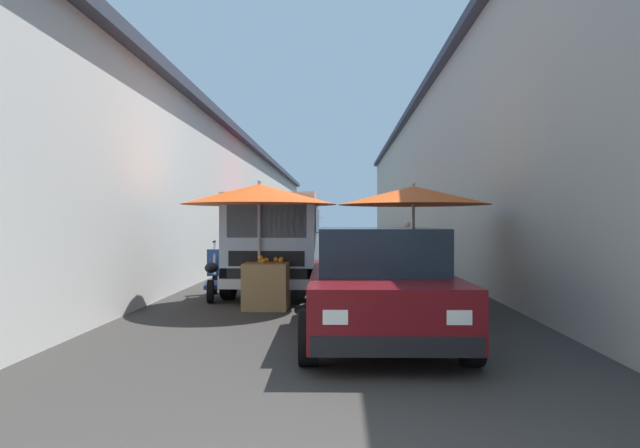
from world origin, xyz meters
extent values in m
plane|color=#33302D|center=(13.50, 0.00, 0.00)|extent=(90.00, 90.00, 0.00)
cube|color=silver|center=(15.75, 6.78, 2.19)|extent=(49.50, 7.00, 4.38)
cube|color=#383D4C|center=(15.75, 6.78, 4.50)|extent=(49.80, 7.50, 0.24)
cube|color=#A39E93|center=(15.75, -6.78, 3.02)|extent=(49.50, 7.00, 6.03)
cube|color=#383D4C|center=(15.75, -6.78, 6.15)|extent=(49.80, 7.50, 0.24)
cylinder|color=#9E9EA3|center=(14.59, 1.69, 1.05)|extent=(0.06, 0.06, 2.09)
cone|color=red|center=(14.59, 1.69, 1.87)|extent=(2.81, 2.81, 0.44)
sphere|color=#9E9EA3|center=(14.59, 1.69, 2.13)|extent=(0.07, 0.07, 0.07)
cube|color=#9E7547|center=(14.80, 1.50, 0.38)|extent=(0.98, 0.61, 0.77)
sphere|color=orange|center=(14.77, 1.30, 0.81)|extent=(0.09, 0.09, 0.09)
sphere|color=orange|center=(14.56, 1.36, 0.87)|extent=(0.09, 0.09, 0.09)
sphere|color=orange|center=(14.79, 1.41, 0.81)|extent=(0.09, 0.09, 0.09)
cylinder|color=#9E9EA3|center=(6.93, 1.22, 1.11)|extent=(0.06, 0.06, 2.22)
cone|color=#D84C14|center=(6.93, 1.22, 2.03)|extent=(2.81, 2.81, 0.38)
sphere|color=#9E9EA3|center=(6.93, 1.22, 2.26)|extent=(0.07, 0.07, 0.07)
cube|color=#9E7547|center=(6.74, 1.05, 0.40)|extent=(0.87, 0.77, 0.81)
sphere|color=orange|center=(6.57, 1.15, 0.90)|extent=(0.09, 0.09, 0.09)
sphere|color=orange|center=(6.96, 0.82, 0.85)|extent=(0.09, 0.09, 0.09)
sphere|color=orange|center=(6.77, 1.06, 0.85)|extent=(0.09, 0.09, 0.09)
sphere|color=orange|center=(6.90, 0.91, 0.85)|extent=(0.09, 0.09, 0.09)
sphere|color=orange|center=(6.71, 0.80, 0.85)|extent=(0.09, 0.09, 0.09)
sphere|color=orange|center=(6.60, 1.11, 0.85)|extent=(0.09, 0.09, 0.09)
cylinder|color=#9E9EA3|center=(7.15, -1.59, 1.09)|extent=(0.06, 0.06, 2.19)
cone|color=#D84C14|center=(7.15, -1.59, 2.01)|extent=(2.77, 2.77, 0.34)
sphere|color=#9E9EA3|center=(7.15, -1.59, 2.23)|extent=(0.07, 0.07, 0.07)
cube|color=olive|center=(7.00, -1.74, 0.40)|extent=(0.75, 0.68, 0.79)
sphere|color=orange|center=(6.93, -1.82, 0.84)|extent=(0.09, 0.09, 0.09)
sphere|color=orange|center=(6.85, -1.81, 0.89)|extent=(0.09, 0.09, 0.09)
sphere|color=orange|center=(6.89, -1.71, 0.84)|extent=(0.09, 0.09, 0.09)
sphere|color=orange|center=(7.04, -1.78, 0.84)|extent=(0.09, 0.09, 0.09)
sphere|color=orange|center=(7.12, -1.82, 0.84)|extent=(0.09, 0.09, 0.09)
cube|color=#600F14|center=(4.37, -0.74, 0.57)|extent=(3.94, 1.81, 0.64)
cube|color=#19232D|center=(4.52, -0.73, 1.17)|extent=(2.37, 1.57, 0.56)
cube|color=black|center=(2.46, -0.78, 0.35)|extent=(0.14, 1.65, 0.20)
cube|color=silver|center=(2.45, -1.37, 0.63)|extent=(0.07, 0.24, 0.14)
cube|color=silver|center=(2.43, -0.20, 0.63)|extent=(0.07, 0.24, 0.14)
cylinder|color=black|center=(3.06, -1.63, 0.30)|extent=(0.60, 0.21, 0.60)
cylinder|color=black|center=(3.02, 0.09, 0.30)|extent=(0.60, 0.21, 0.60)
cylinder|color=black|center=(5.71, -1.57, 0.30)|extent=(0.60, 0.21, 0.60)
cylinder|color=black|center=(5.68, 0.15, 0.30)|extent=(0.60, 0.21, 0.60)
cube|color=black|center=(9.39, 1.04, 0.50)|extent=(4.83, 1.57, 0.36)
cube|color=#ADC6E0|center=(7.76, 1.08, 1.38)|extent=(1.57, 1.78, 1.40)
cube|color=#19232D|center=(7.02, 1.10, 1.55)|extent=(0.09, 1.47, 0.63)
cube|color=#19232D|center=(7.76, 1.08, 1.55)|extent=(1.08, 1.80, 0.45)
cube|color=black|center=(7.01, 1.10, 0.86)|extent=(0.09, 1.40, 0.28)
cube|color=silver|center=(6.93, 1.10, 0.40)|extent=(0.16, 1.75, 0.18)
cube|color=gray|center=(10.19, 0.20, 0.93)|extent=(3.16, 0.13, 0.50)
cube|color=gray|center=(10.22, 1.85, 0.93)|extent=(3.16, 0.13, 0.50)
cube|color=gray|center=(11.76, 0.99, 0.93)|extent=(0.10, 1.65, 0.50)
cylinder|color=black|center=(7.74, 0.20, 0.36)|extent=(0.72, 0.24, 0.72)
cylinder|color=black|center=(7.78, 1.95, 0.36)|extent=(0.72, 0.24, 0.72)
cylinder|color=black|center=(10.81, 0.14, 0.36)|extent=(0.72, 0.24, 0.72)
cylinder|color=black|center=(10.85, 1.89, 0.36)|extent=(0.72, 0.24, 0.72)
cylinder|color=navy|center=(13.49, -2.21, 0.38)|extent=(0.14, 0.14, 0.77)
cylinder|color=navy|center=(13.53, -2.36, 0.38)|extent=(0.14, 0.14, 0.77)
cube|color=#4C8C59|center=(13.51, -2.28, 1.05)|extent=(0.31, 0.48, 0.57)
sphere|color=tan|center=(13.51, -2.28, 1.44)|extent=(0.21, 0.21, 0.21)
cylinder|color=#4C8C59|center=(13.44, -2.02, 1.08)|extent=(0.08, 0.08, 0.52)
cylinder|color=#4C8C59|center=(13.58, -2.55, 1.08)|extent=(0.08, 0.08, 0.52)
cylinder|color=#665B4C|center=(12.13, 0.88, 0.40)|extent=(0.14, 0.14, 0.80)
cylinder|color=#665B4C|center=(12.06, 0.73, 0.40)|extent=(0.14, 0.14, 0.80)
cube|color=#4C8C59|center=(12.09, 0.80, 1.10)|extent=(0.37, 0.51, 0.60)
sphere|color=#A57A5B|center=(12.09, 0.80, 1.52)|extent=(0.22, 0.22, 0.22)
cylinder|color=#4C8C59|center=(12.21, 1.06, 1.13)|extent=(0.08, 0.08, 0.54)
cylinder|color=#4C8C59|center=(11.98, 0.54, 1.13)|extent=(0.08, 0.08, 0.54)
cylinder|color=black|center=(8.52, 2.40, 0.22)|extent=(0.45, 0.16, 0.44)
cylinder|color=black|center=(7.28, 2.20, 0.22)|extent=(0.45, 0.18, 0.44)
cube|color=#3359A5|center=(7.85, 2.29, 0.27)|extent=(0.93, 0.42, 0.08)
ellipsoid|color=black|center=(7.55, 2.24, 0.64)|extent=(0.60, 0.35, 0.20)
cube|color=#3359A5|center=(8.47, 2.40, 0.67)|extent=(0.19, 0.34, 0.56)
cylinder|color=silver|center=(8.40, 2.38, 0.77)|extent=(0.28, 0.10, 0.68)
cylinder|color=black|center=(8.32, 2.37, 1.12)|extent=(0.55, 0.13, 0.04)
camera|label=1|loc=(-2.59, -0.24, 1.54)|focal=29.72mm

